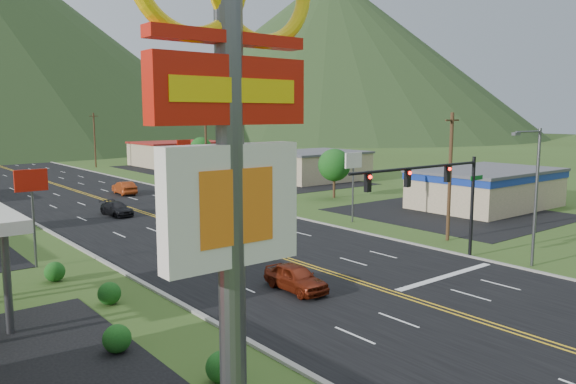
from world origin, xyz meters
TOP-DOWN VIEW (x-y plane):
  - pylon_sign at (-17.00, 2.00)m, footprint 4.32×0.60m
  - traffic_signal at (6.48, 14.00)m, footprint 13.10×0.43m
  - streetlight_east at (11.18, 10.00)m, footprint 3.28×0.25m
  - building_east_near at (30.00, 25.00)m, footprint 15.40×10.40m
  - building_east_mid at (32.00, 55.00)m, footprint 14.40×11.40m
  - building_east_far at (28.00, 90.00)m, footprint 16.40×12.40m
  - pole_sign_west_a at (-14.00, 30.00)m, footprint 2.00×0.18m
  - pole_sign_east_a at (13.00, 28.00)m, footprint 2.00×0.18m
  - pole_sign_east_b at (13.00, 60.00)m, footprint 2.00×0.18m
  - tree_east_a at (22.00, 40.00)m, footprint 3.84×3.84m
  - tree_east_b at (26.00, 78.00)m, footprint 3.84×3.84m
  - utility_pole_a at (13.50, 18.00)m, footprint 1.60×0.28m
  - utility_pole_b at (13.50, 55.00)m, footprint 1.60×0.28m
  - utility_pole_c at (13.50, 95.00)m, footprint 1.60×0.28m
  - utility_pole_d at (13.50, 135.00)m, footprint 1.60×0.28m
  - mountain_ne at (147.84, 176.19)m, footprint 180.00×180.00m
  - car_red_near at (-3.96, 15.64)m, footprint 1.86×4.40m
  - car_dark_mid at (-2.69, 44.72)m, footprint 2.15×4.61m
  - car_red_far at (3.66, 58.10)m, footprint 1.94×4.84m

SIDE VIEW (x-z plane):
  - car_dark_mid at x=-2.69m, z-range 0.00..1.30m
  - car_red_near at x=-3.96m, z-range 0.00..1.48m
  - car_red_far at x=3.66m, z-range 0.00..1.57m
  - building_east_mid at x=32.00m, z-range 0.01..4.31m
  - building_east_far at x=28.00m, z-range 0.01..4.51m
  - building_east_near at x=30.00m, z-range 0.22..4.32m
  - tree_east_a at x=22.00m, z-range 0.98..6.80m
  - tree_east_b at x=26.00m, z-range 0.98..6.80m
  - pole_sign_west_a at x=-14.00m, z-range 1.85..8.25m
  - pole_sign_east_a at x=13.00m, z-range 1.85..8.25m
  - pole_sign_east_b at x=13.00m, z-range 1.85..8.25m
  - utility_pole_a at x=13.50m, z-range 0.13..10.13m
  - utility_pole_b at x=13.50m, z-range 0.13..10.13m
  - utility_pole_c at x=13.50m, z-range 0.13..10.13m
  - utility_pole_d at x=13.50m, z-range 0.13..10.13m
  - streetlight_east at x=11.18m, z-range 0.68..9.68m
  - traffic_signal at x=6.48m, z-range 1.83..8.83m
  - pylon_sign at x=-17.00m, z-range 2.30..16.30m
  - mountain_ne at x=147.84m, z-range 0.00..70.00m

